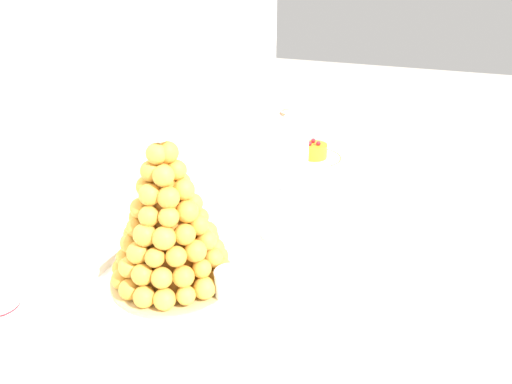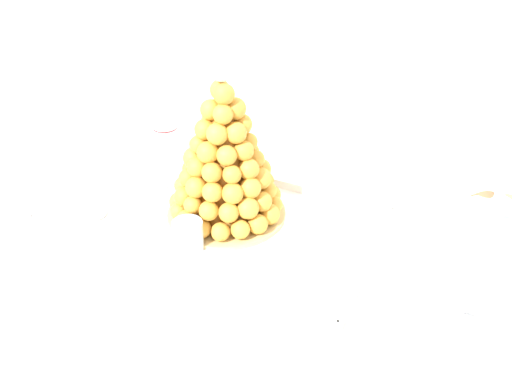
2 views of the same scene
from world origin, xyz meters
name	(u,v)px [view 1 (image 1 of 2)]	position (x,y,z in m)	size (l,w,h in m)	color
buffet_table	(246,298)	(0.00, 0.00, 0.63)	(1.44, 0.81, 0.74)	brown
serving_tray	(181,287)	(-0.16, 0.06, 0.75)	(0.63, 0.34, 0.02)	white
croquembouche	(168,223)	(-0.14, 0.09, 0.87)	(0.23, 0.23, 0.31)	tan
dessert_cup_left	(155,380)	(-0.38, -0.03, 0.78)	(0.06, 0.06, 0.05)	silver
dessert_cup_mid_left	(230,286)	(-0.15, -0.04, 0.78)	(0.06, 0.06, 0.06)	silver
dessert_cup_centre	(274,225)	(0.08, -0.04, 0.78)	(0.06, 0.06, 0.06)	silver
creme_brulee_ramekin	(98,338)	(-0.34, 0.11, 0.76)	(0.10, 0.10, 0.02)	white
macaron_goblet	(285,145)	(0.31, 0.02, 0.87)	(0.12, 0.12, 0.22)	white
fruit_tart_plate	(313,154)	(0.56, 0.01, 0.76)	(0.18, 0.18, 0.06)	white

